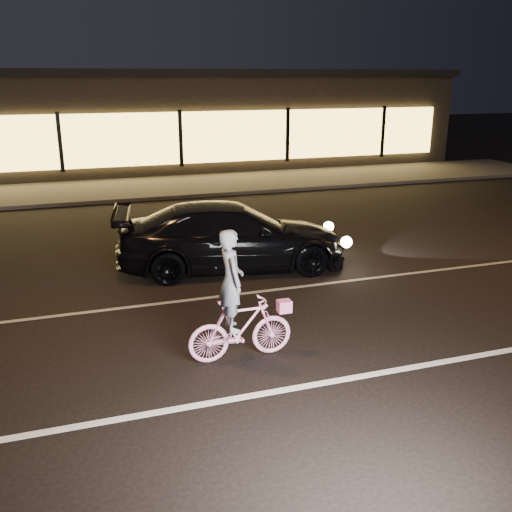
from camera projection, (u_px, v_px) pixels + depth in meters
name	position (u px, v px, depth m)	size (l,w,h in m)	color
ground	(358.00, 326.00, 9.42)	(90.00, 90.00, 0.00)	black
lane_stripe_near	(408.00, 368.00, 8.06)	(60.00, 0.12, 0.01)	silver
lane_stripe_far	(309.00, 285.00, 11.23)	(60.00, 0.10, 0.01)	gray
sidewalk	(192.00, 185.00, 21.17)	(30.00, 4.00, 0.12)	#383533
storefront	(163.00, 117.00, 25.94)	(25.40, 8.42, 4.20)	black
cyclist	(238.00, 314.00, 8.14)	(1.56, 0.54, 1.96)	#FF399B
sedan	(232.00, 236.00, 12.08)	(5.08, 2.66, 1.41)	black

